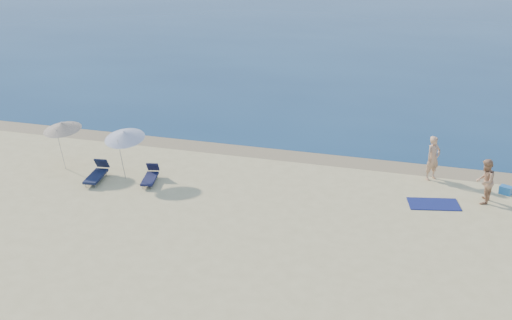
% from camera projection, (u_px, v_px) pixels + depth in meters
% --- Properties ---
extents(wet_sand_strip, '(240.00, 1.60, 0.00)m').
position_uv_depth(wet_sand_strip, '(354.00, 162.00, 29.71)').
color(wet_sand_strip, '#847254').
rests_on(wet_sand_strip, ground).
extents(person_left, '(0.83, 0.84, 1.95)m').
position_uv_depth(person_left, '(433.00, 158.00, 27.53)').
color(person_left, tan).
rests_on(person_left, ground).
extents(person_right, '(0.87, 1.02, 1.84)m').
position_uv_depth(person_right, '(485.00, 181.00, 25.39)').
color(person_right, tan).
rests_on(person_right, ground).
extents(beach_towel, '(2.18, 1.51, 0.03)m').
position_uv_depth(beach_towel, '(434.00, 204.00, 25.55)').
color(beach_towel, '#101650').
rests_on(beach_towel, ground).
extents(blue_cooler, '(0.58, 0.51, 0.34)m').
position_uv_depth(blue_cooler, '(506.00, 190.00, 26.41)').
color(blue_cooler, '#1F5FA8').
rests_on(blue_cooler, ground).
extents(umbrella_near, '(1.83, 1.85, 2.29)m').
position_uv_depth(umbrella_near, '(124.00, 135.00, 27.40)').
color(umbrella_near, silver).
rests_on(umbrella_near, ground).
extents(umbrella_far, '(2.12, 2.13, 2.29)m').
position_uv_depth(umbrella_far, '(62.00, 126.00, 28.36)').
color(umbrella_far, silver).
rests_on(umbrella_far, ground).
extents(lounger_left, '(0.81, 1.82, 0.78)m').
position_uv_depth(lounger_left, '(97.00, 174.00, 27.69)').
color(lounger_left, '#141A37').
rests_on(lounger_left, ground).
extents(lounger_right, '(0.84, 1.64, 0.69)m').
position_uv_depth(lounger_right, '(150.00, 177.00, 27.51)').
color(lounger_right, '#141738').
rests_on(lounger_right, ground).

